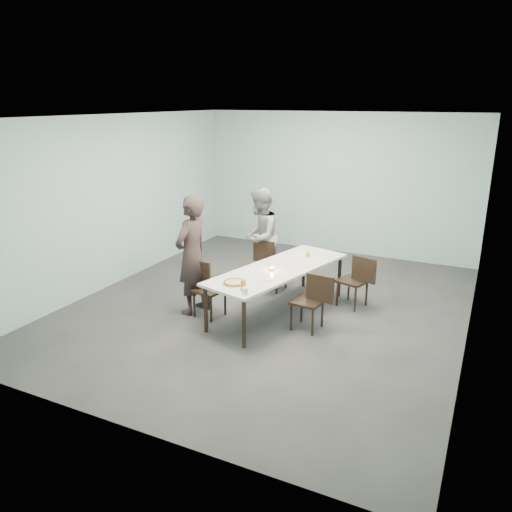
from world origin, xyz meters
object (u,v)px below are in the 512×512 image
at_px(chair_far_left, 269,262).
at_px(side_plate, 268,279).
at_px(pizza, 234,283).
at_px(water_tumbler, 245,291).
at_px(beer_glass, 243,285).
at_px(tealight, 272,269).
at_px(table, 278,271).
at_px(chair_near_right, 313,298).
at_px(diner_far, 260,237).
at_px(chair_near_left, 205,285).
at_px(amber_tumbler, 308,254).
at_px(diner_near, 192,255).
at_px(chair_far_right, 357,278).

xyz_separation_m(chair_far_left, side_plate, (0.63, -1.46, 0.25)).
height_order(pizza, water_tumbler, water_tumbler).
bearing_deg(beer_glass, tealight, 89.11).
height_order(table, tealight, tealight).
xyz_separation_m(chair_near_right, water_tumbler, (-0.66, -0.84, 0.29)).
bearing_deg(diner_far, chair_near_left, -14.57).
bearing_deg(amber_tumbler, beer_glass, -98.47).
xyz_separation_m(table, amber_tumbler, (0.21, 0.73, 0.10)).
distance_m(table, tealight, 0.17).
bearing_deg(pizza, chair_far_left, 98.86).
bearing_deg(chair_far_left, chair_near_right, -39.33).
bearing_deg(diner_far, chair_near_right, 37.85).
distance_m(diner_near, water_tumbler, 1.44).
distance_m(chair_far_left, side_plate, 1.61).
height_order(table, diner_far, diner_far).
xyz_separation_m(chair_near_left, side_plate, (1.05, 0.02, 0.25)).
relative_size(water_tumbler, tealight, 1.61).
xyz_separation_m(chair_near_right, chair_far_right, (0.36, 1.11, 0.00)).
relative_size(chair_far_left, pizza, 2.56).
bearing_deg(table, diner_far, 127.60).
xyz_separation_m(diner_near, tealight, (1.19, 0.38, -0.17)).
xyz_separation_m(side_plate, tealight, (-0.11, 0.40, 0.02)).
height_order(chair_far_right, amber_tumbler, chair_far_right).
bearing_deg(chair_far_left, chair_far_right, 0.32).
xyz_separation_m(chair_far_left, chair_far_right, (1.62, -0.16, 0.00)).
relative_size(diner_near, amber_tumbler, 23.40).
bearing_deg(beer_glass, amber_tumbler, 81.53).
height_order(table, water_tumbler, water_tumbler).
distance_m(table, pizza, 0.96).
distance_m(chair_far_left, pizza, 1.87).
distance_m(chair_near_right, diner_far, 2.12).
relative_size(diner_far, beer_glass, 11.70).
height_order(chair_near_right, chair_far_right, same).
bearing_deg(pizza, side_plate, 46.81).
distance_m(chair_near_left, pizza, 0.83).
height_order(pizza, beer_glass, beer_glass).
relative_size(chair_near_right, chair_far_right, 1.00).
distance_m(chair_near_left, beer_glass, 1.11).
bearing_deg(beer_glass, diner_near, 154.89).
distance_m(chair_near_left, diner_far, 1.68).
xyz_separation_m(chair_far_right, diner_near, (-2.29, -1.28, 0.43)).
height_order(pizza, tealight, tealight).
bearing_deg(amber_tumbler, tealight, -106.16).
relative_size(chair_near_left, diner_near, 0.46).
xyz_separation_m(side_plate, water_tumbler, (-0.03, -0.65, 0.04)).
bearing_deg(tealight, chair_near_right, -15.63).
relative_size(diner_near, beer_glass, 12.48).
xyz_separation_m(diner_far, side_plate, (0.89, -1.61, -0.12)).
relative_size(chair_near_right, pizza, 2.56).
xyz_separation_m(table, beer_glass, (-0.06, -1.08, 0.13)).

